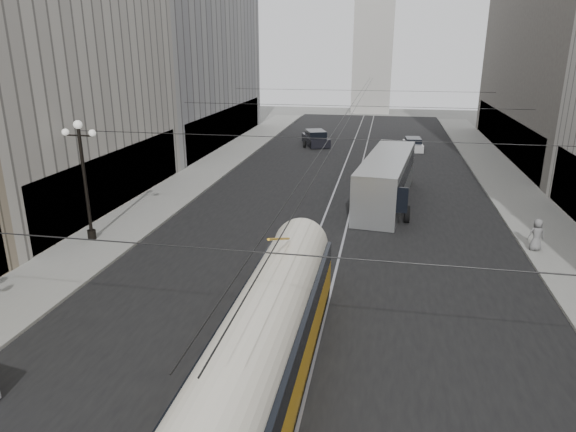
% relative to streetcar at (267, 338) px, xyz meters
% --- Properties ---
extents(road, '(20.00, 85.00, 0.02)m').
position_rel_streetcar_xyz_m(road, '(0.50, 24.82, -1.64)').
color(road, black).
rests_on(road, ground).
extents(sidewalk_left, '(4.00, 72.00, 0.15)m').
position_rel_streetcar_xyz_m(sidewalk_left, '(-11.50, 28.32, -1.57)').
color(sidewalk_left, gray).
rests_on(sidewalk_left, ground).
extents(sidewalk_right, '(4.00, 72.00, 0.15)m').
position_rel_streetcar_xyz_m(sidewalk_right, '(12.50, 28.32, -1.57)').
color(sidewalk_right, gray).
rests_on(sidewalk_right, ground).
extents(rail_left, '(0.12, 85.00, 0.04)m').
position_rel_streetcar_xyz_m(rail_left, '(-0.25, 24.82, -1.64)').
color(rail_left, gray).
rests_on(rail_left, ground).
extents(rail_right, '(0.12, 85.00, 0.04)m').
position_rel_streetcar_xyz_m(rail_right, '(1.25, 24.82, -1.64)').
color(rail_right, gray).
rests_on(rail_right, ground).
extents(building_left_far, '(12.60, 28.60, 28.60)m').
position_rel_streetcar_xyz_m(building_left_far, '(-19.50, 40.32, 12.67)').
color(building_left_far, '#999999').
rests_on(building_left_far, ground).
extents(distant_tower, '(6.00, 6.00, 31.36)m').
position_rel_streetcar_xyz_m(distant_tower, '(0.50, 72.32, 13.33)').
color(distant_tower, '#B2AFA8').
rests_on(distant_tower, ground).
extents(lamppost_left_mid, '(1.86, 0.44, 6.37)m').
position_rel_streetcar_xyz_m(lamppost_left_mid, '(-12.10, 10.32, 2.10)').
color(lamppost_left_mid, black).
rests_on(lamppost_left_mid, sidewalk_left).
extents(catenary, '(25.00, 72.00, 0.23)m').
position_rel_streetcar_xyz_m(catenary, '(0.61, 23.81, 4.24)').
color(catenary, black).
rests_on(catenary, ground).
extents(streetcar, '(2.49, 15.42, 3.36)m').
position_rel_streetcar_xyz_m(streetcar, '(0.00, 0.00, 0.00)').
color(streetcar, orange).
rests_on(streetcar, ground).
extents(city_bus, '(4.04, 12.71, 3.17)m').
position_rel_streetcar_xyz_m(city_bus, '(3.41, 20.90, 0.09)').
color(city_bus, gray).
rests_on(city_bus, ground).
extents(sedan_white_far, '(1.96, 4.15, 1.27)m').
position_rel_streetcar_xyz_m(sedan_white_far, '(5.96, 40.04, -1.07)').
color(sedan_white_far, silver).
rests_on(sedan_white_far, ground).
extents(sedan_dark_far, '(3.68, 5.41, 1.58)m').
position_rel_streetcar_xyz_m(sedan_dark_far, '(-4.15, 41.03, -0.92)').
color(sedan_dark_far, black).
rests_on(sedan_dark_far, ground).
extents(pedestrian_sidewalk_right, '(0.89, 0.64, 1.67)m').
position_rel_streetcar_xyz_m(pedestrian_sidewalk_right, '(11.00, 13.08, -0.66)').
color(pedestrian_sidewalk_right, slate).
rests_on(pedestrian_sidewalk_right, sidewalk_right).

